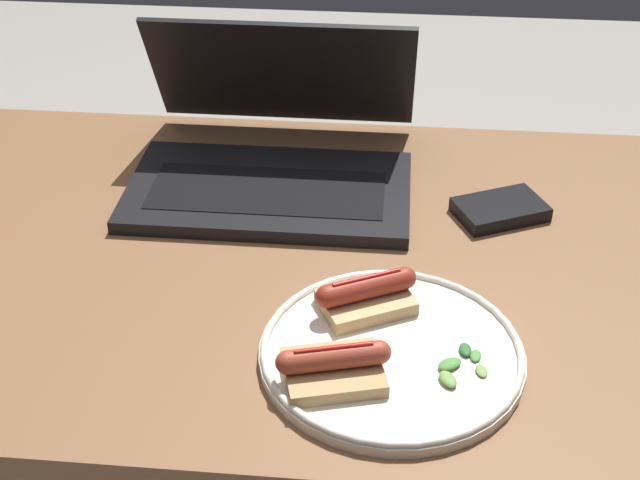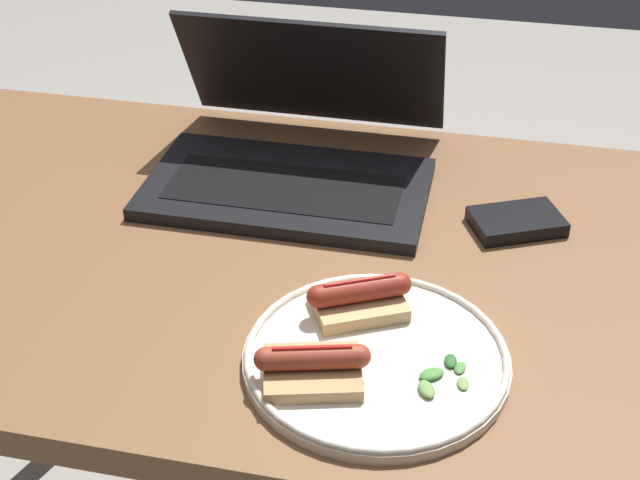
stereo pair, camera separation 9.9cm
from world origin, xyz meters
name	(u,v)px [view 1 (the left image)]	position (x,y,z in m)	size (l,w,h in m)	color
desk	(242,309)	(0.00, 0.00, 0.68)	(1.20, 0.70, 0.77)	brown
laptop	(273,156)	(0.02, 0.17, 0.81)	(0.37, 0.32, 0.20)	black
plate	(392,352)	(0.19, -0.18, 0.78)	(0.27, 0.27, 0.02)	silver
sausage_toast_left	(334,365)	(0.13, -0.23, 0.80)	(0.11, 0.10, 0.04)	tan
sausage_toast_middle	(366,295)	(0.16, -0.12, 0.80)	(0.12, 0.10, 0.04)	tan
salad_pile	(458,366)	(0.26, -0.20, 0.79)	(0.05, 0.07, 0.01)	#4C8E3D
external_drive	(500,210)	(0.32, 0.11, 0.78)	(0.13, 0.11, 0.02)	black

